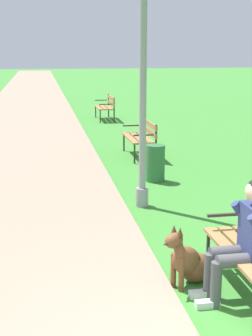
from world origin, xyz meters
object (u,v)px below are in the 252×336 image
at_px(litter_bin, 155,163).
at_px(park_bench_far, 106,105).
at_px(person_seated_on_near_bench, 245,236).
at_px(lamp_post_near, 143,67).
at_px(dog_brown, 189,262).
at_px(park_bench_mid, 142,135).

bearing_deg(litter_bin, park_bench_far, 88.73).
bearing_deg(person_seated_on_near_bench, park_bench_far, 88.35).
bearing_deg(litter_bin, lamp_post_near, -111.13).
bearing_deg(dog_brown, litter_bin, 81.64).
bearing_deg(park_bench_far, litter_bin, -91.27).
relative_size(park_bench_mid, person_seated_on_near_bench, 1.20).
xyz_separation_m(person_seated_on_near_bench, dog_brown, (-0.42, 0.40, -0.42)).
xyz_separation_m(dog_brown, lamp_post_near, (0.05, 2.71, 1.93)).
relative_size(person_seated_on_near_bench, lamp_post_near, 0.29).
bearing_deg(park_bench_far, park_bench_mid, -89.99).
xyz_separation_m(lamp_post_near, litter_bin, (0.56, 1.45, -1.84)).
relative_size(person_seated_on_near_bench, litter_bin, 1.79).
relative_size(park_bench_far, lamp_post_near, 0.35).
bearing_deg(litter_bin, park_bench_mid, 85.16).
xyz_separation_m(park_bench_mid, person_seated_on_near_bench, (-0.37, -6.74, 0.17)).
height_order(park_bench_mid, dog_brown, park_bench_mid).
distance_m(park_bench_far, dog_brown, 12.52).
bearing_deg(dog_brown, park_bench_mid, 82.85).
relative_size(dog_brown, lamp_post_near, 0.18).
distance_m(person_seated_on_near_bench, lamp_post_near, 3.48).
relative_size(park_bench_far, person_seated_on_near_bench, 1.20).
xyz_separation_m(park_bench_far, dog_brown, (-0.80, -12.50, -0.25)).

